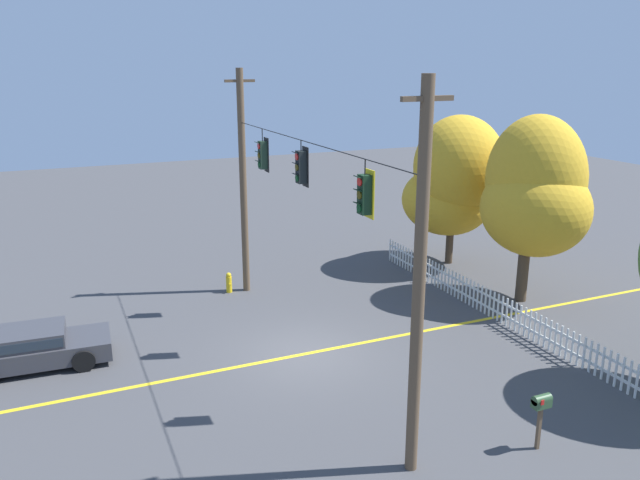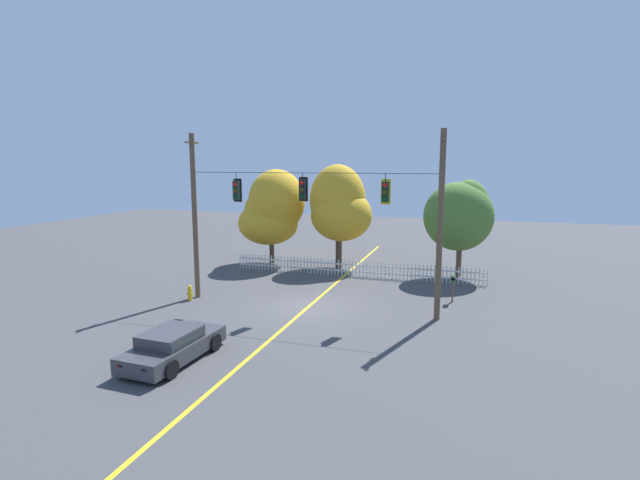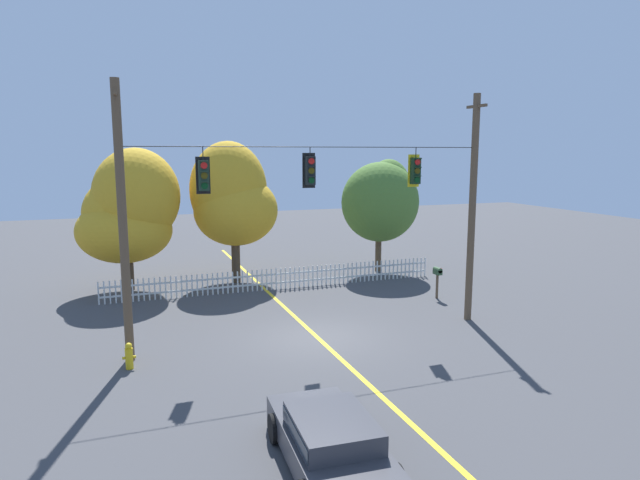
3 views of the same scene
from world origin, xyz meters
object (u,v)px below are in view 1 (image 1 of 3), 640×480
at_px(traffic_signal_northbound_secondary, 263,155).
at_px(autumn_maple_near_fence, 453,182).
at_px(traffic_signal_northbound_primary, 365,194).
at_px(parked_car, 33,347).
at_px(autumn_maple_mid, 535,194).
at_px(fire_hydrant, 229,283).
at_px(roadside_mailbox, 541,405).
at_px(traffic_signal_southbound_primary, 301,167).

relative_size(traffic_signal_northbound_secondary, autumn_maple_near_fence, 0.22).
bearing_deg(traffic_signal_northbound_primary, parked_car, -128.90).
height_order(traffic_signal_northbound_primary, autumn_maple_mid, autumn_maple_mid).
bearing_deg(fire_hydrant, traffic_signal_northbound_secondary, 16.03).
bearing_deg(roadside_mailbox, fire_hydrant, -163.69).
distance_m(traffic_signal_northbound_secondary, autumn_maple_near_fence, 9.48).
bearing_deg(traffic_signal_southbound_primary, autumn_maple_near_fence, 121.06).
xyz_separation_m(autumn_maple_near_fence, autumn_maple_mid, (4.70, 0.19, 0.37)).
bearing_deg(traffic_signal_northbound_secondary, autumn_maple_near_fence, 102.73).
bearing_deg(traffic_signal_northbound_primary, autumn_maple_mid, 116.60).
distance_m(traffic_signal_northbound_secondary, parked_car, 9.06).
distance_m(traffic_signal_southbound_primary, roadside_mailbox, 8.73).
relative_size(traffic_signal_northbound_primary, fire_hydrant, 1.74).
bearing_deg(parked_car, traffic_signal_southbound_primary, 73.80).
relative_size(autumn_maple_near_fence, parked_car, 1.53).
height_order(parked_car, fire_hydrant, parked_car).
relative_size(traffic_signal_southbound_primary, roadside_mailbox, 0.97).
bearing_deg(roadside_mailbox, parked_car, -130.59).
relative_size(autumn_maple_near_fence, autumn_maple_mid, 0.95).
bearing_deg(autumn_maple_mid, autumn_maple_near_fence, -177.73).
height_order(autumn_maple_mid, fire_hydrant, autumn_maple_mid).
distance_m(traffic_signal_southbound_primary, fire_hydrant, 7.88).
height_order(autumn_maple_near_fence, parked_car, autumn_maple_near_fence).
bearing_deg(traffic_signal_northbound_secondary, fire_hydrant, -163.97).
bearing_deg(parked_car, autumn_maple_mid, 85.15).
relative_size(traffic_signal_northbound_secondary, autumn_maple_mid, 0.21).
relative_size(traffic_signal_northbound_primary, parked_car, 0.32).
bearing_deg(autumn_maple_near_fence, autumn_maple_mid, 2.27).
bearing_deg(traffic_signal_southbound_primary, roadside_mailbox, 23.79).
height_order(traffic_signal_northbound_primary, autumn_maple_near_fence, autumn_maple_near_fence).
bearing_deg(traffic_signal_northbound_secondary, traffic_signal_northbound_primary, -0.00).
xyz_separation_m(traffic_signal_southbound_primary, autumn_maple_near_fence, (-5.45, 9.06, -2.04)).
relative_size(autumn_maple_mid, roadside_mailbox, 4.95).
xyz_separation_m(traffic_signal_southbound_primary, roadside_mailbox, (6.82, 3.01, -4.54)).
height_order(traffic_signal_southbound_primary, autumn_maple_near_fence, autumn_maple_near_fence).
relative_size(parked_car, roadside_mailbox, 3.08).
distance_m(autumn_maple_near_fence, autumn_maple_mid, 4.72).
bearing_deg(autumn_maple_mid, roadside_mailbox, -39.45).
xyz_separation_m(autumn_maple_mid, roadside_mailbox, (7.58, -6.24, -2.87)).
bearing_deg(traffic_signal_southbound_primary, autumn_maple_mid, 94.68).
bearing_deg(autumn_maple_near_fence, traffic_signal_northbound_secondary, -77.27).
bearing_deg(fire_hydrant, autumn_maple_near_fence, 87.83).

